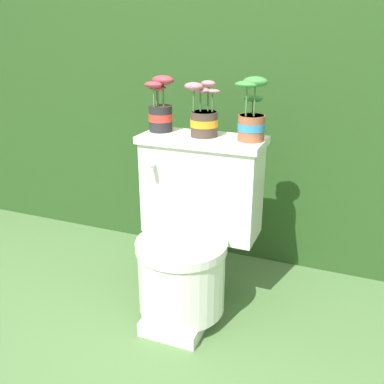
% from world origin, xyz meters
% --- Properties ---
extents(ground_plane, '(12.00, 12.00, 0.00)m').
position_xyz_m(ground_plane, '(0.00, 0.00, 0.00)').
color(ground_plane, '#4C703D').
extents(hedge_backdrop, '(4.16, 0.71, 1.43)m').
position_xyz_m(hedge_backdrop, '(0.00, 1.02, 0.72)').
color(hedge_backdrop, '#284C1E').
rests_on(hedge_backdrop, ground).
extents(toilet, '(0.52, 0.53, 0.75)m').
position_xyz_m(toilet, '(-0.06, 0.15, 0.37)').
color(toilet, white).
rests_on(toilet, ground).
extents(potted_plant_left, '(0.12, 0.12, 0.24)m').
position_xyz_m(potted_plant_left, '(-0.26, 0.29, 0.84)').
color(potted_plant_left, '#262628').
rests_on(potted_plant_left, toilet).
extents(potted_plant_midleft, '(0.14, 0.11, 0.22)m').
position_xyz_m(potted_plant_midleft, '(-0.06, 0.27, 0.83)').
color(potted_plant_midleft, '#47382D').
rests_on(potted_plant_midleft, toilet).
extents(potted_plant_middle, '(0.12, 0.13, 0.25)m').
position_xyz_m(potted_plant_middle, '(0.14, 0.27, 0.84)').
color(potted_plant_middle, '#9E5638').
rests_on(potted_plant_middle, toilet).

